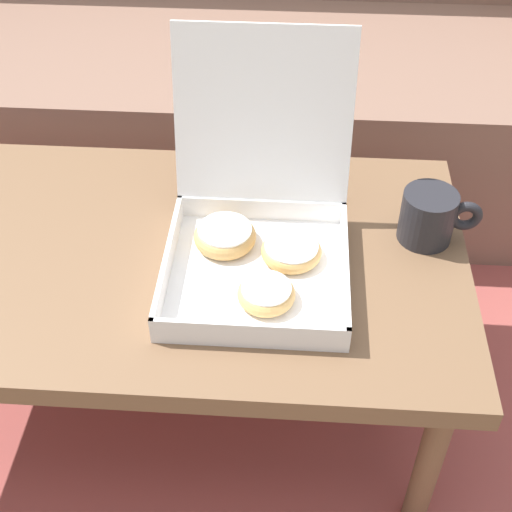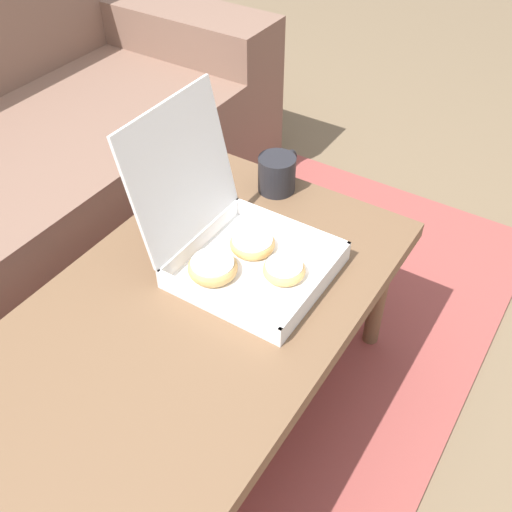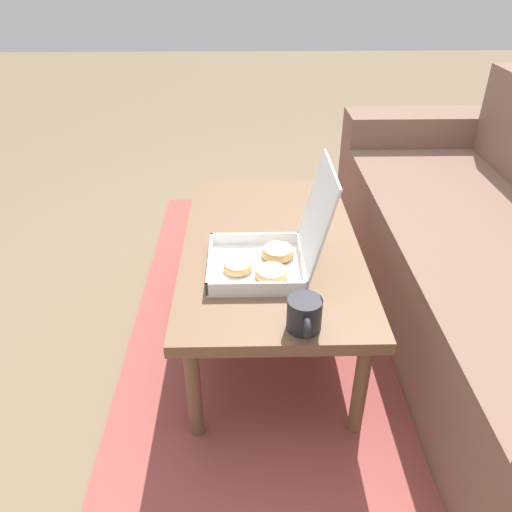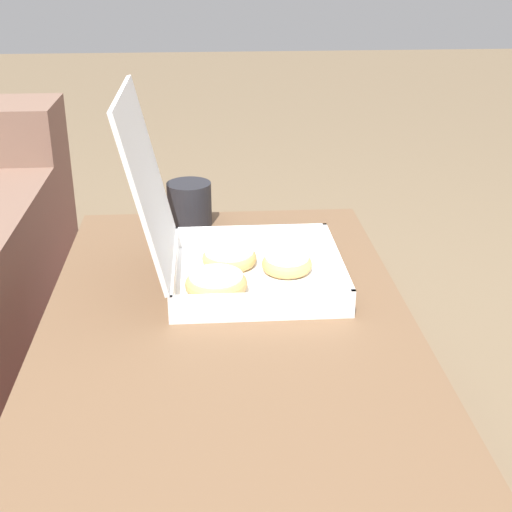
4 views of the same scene
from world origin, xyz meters
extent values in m
plane|color=#756047|center=(0.00, 0.00, 0.00)|extent=(12.00, 12.00, 0.00)
cube|color=#994742|center=(0.00, 0.30, 0.01)|extent=(2.40, 1.87, 0.01)
cube|color=#7A5B4C|center=(1.02, 0.76, 0.29)|extent=(0.24, 0.82, 0.58)
cube|color=brown|center=(0.00, -0.09, 0.40)|extent=(1.07, 0.61, 0.04)
cylinder|color=brown|center=(0.47, -0.34, 0.19)|extent=(0.04, 0.04, 0.38)
cylinder|color=brown|center=(0.47, 0.16, 0.19)|extent=(0.04, 0.04, 0.38)
cube|color=white|center=(0.17, -0.15, 0.42)|extent=(0.30, 0.31, 0.01)
cube|color=white|center=(0.17, -0.30, 0.45)|extent=(0.30, 0.01, 0.04)
cube|color=white|center=(0.17, 0.00, 0.45)|extent=(0.30, 0.01, 0.04)
cube|color=white|center=(0.02, -0.15, 0.45)|extent=(0.01, 0.31, 0.04)
cube|color=white|center=(0.32, -0.15, 0.45)|extent=(0.01, 0.31, 0.04)
cube|color=white|center=(0.17, 0.04, 0.62)|extent=(0.30, 0.07, 0.30)
torus|color=tan|center=(0.19, -0.21, 0.44)|extent=(0.09, 0.09, 0.03)
cylinder|color=white|center=(0.19, -0.21, 0.45)|extent=(0.08, 0.08, 0.01)
torus|color=tan|center=(0.11, -0.08, 0.44)|extent=(0.11, 0.11, 0.03)
cylinder|color=white|center=(0.11, -0.08, 0.45)|extent=(0.09, 0.09, 0.02)
torus|color=tan|center=(0.23, -0.10, 0.44)|extent=(0.10, 0.10, 0.03)
cylinder|color=white|center=(0.23, -0.10, 0.45)|extent=(0.09, 0.09, 0.01)
cylinder|color=#232328|center=(0.46, -0.02, 0.47)|extent=(0.10, 0.10, 0.09)
torus|color=#232328|center=(0.53, -0.02, 0.47)|extent=(0.06, 0.02, 0.06)
camera|label=1|loc=(0.23, -1.00, 1.26)|focal=50.00mm
camera|label=2|loc=(-0.63, -0.66, 1.33)|focal=42.00mm
camera|label=3|loc=(1.51, -0.18, 1.32)|focal=35.00mm
camera|label=4|loc=(-1.00, -0.07, 0.99)|focal=50.00mm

